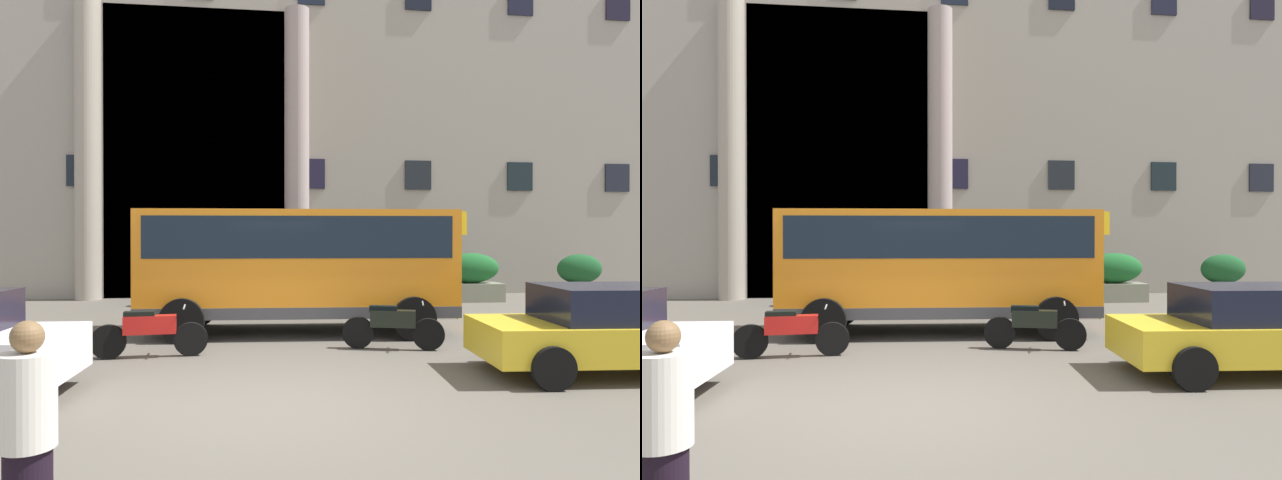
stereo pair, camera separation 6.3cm
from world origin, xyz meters
The scene contains 12 objects.
ground_plane centered at (0.00, 0.00, -0.06)m, with size 80.00×64.00×0.12m, color #59534A.
office_building_facade centered at (-0.01, 17.48, 9.85)m, with size 34.15×9.68×19.71m.
orange_minibus centered at (0.84, 5.50, 1.61)m, with size 6.81×2.84×2.69m.
bus_stop_sign centered at (5.10, 7.00, 1.70)m, with size 0.44×0.08×2.77m.
hedge_planter_far_east centered at (6.93, 10.70, 0.76)m, with size 2.00×0.91×1.57m.
hedge_planter_far_west centered at (10.51, 10.33, 0.74)m, with size 1.59×0.83×1.53m.
hedge_planter_entrance_left centered at (2.49, 10.84, 0.65)m, with size 1.84×0.90×1.34m.
hedge_planter_east centered at (-2.42, 10.66, 0.69)m, with size 1.53×0.97×1.44m.
parked_compact_extra centered at (5.51, 1.13, 0.70)m, with size 4.55×2.17×1.37m.
scooter_by_planter centered at (2.41, 3.42, 0.45)m, with size 1.88×0.74×0.89m.
motorcycle_far_end centered at (-2.02, 3.24, 0.46)m, with size 2.00×0.55×0.89m.
pedestrian_woman_dark_dress centered at (-1.66, -3.16, 0.81)m, with size 0.36×0.36×1.61m.
Camera 2 is at (-0.17, -7.01, 2.16)m, focal length 31.80 mm.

